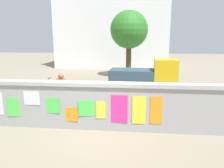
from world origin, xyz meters
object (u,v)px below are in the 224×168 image
object	(u,v)px
auto_rickshaw_truck	(147,76)
motorcycle	(156,103)
person_walking	(62,89)
bicycle_far	(91,96)
tree_roadside	(129,30)
bicycle_near	(59,88)

from	to	relation	value
auto_rickshaw_truck	motorcycle	bearing A→B (deg)	-87.04
person_walking	bicycle_far	bearing A→B (deg)	60.69
bicycle_far	tree_roadside	xyz separation A→B (m)	(1.50, 7.26, 3.18)
motorcycle	tree_roadside	world-z (taller)	tree_roadside
bicycle_near	tree_roadside	bearing A→B (deg)	59.06
motorcycle	person_walking	distance (m)	3.70
bicycle_far	bicycle_near	bearing A→B (deg)	144.66
bicycle_near	tree_roadside	size ratio (longest dim) A/B	0.34
bicycle_near	person_walking	world-z (taller)	person_walking
bicycle_near	person_walking	size ratio (longest dim) A/B	1.05
auto_rickshaw_truck	motorcycle	size ratio (longest dim) A/B	1.93
auto_rickshaw_truck	bicycle_near	xyz separation A→B (m)	(-4.64, -1.01, -0.54)
bicycle_near	tree_roadside	world-z (taller)	tree_roadside
bicycle_near	auto_rickshaw_truck	bearing A→B (deg)	12.31
motorcycle	bicycle_far	world-z (taller)	bicycle_far
bicycle_near	tree_roadside	distance (m)	7.51
auto_rickshaw_truck	bicycle_far	size ratio (longest dim) A/B	2.16
motorcycle	bicycle_near	distance (m)	5.49
bicycle_far	person_walking	size ratio (longest dim) A/B	1.05
motorcycle	bicycle_far	bearing A→B (deg)	156.97
motorcycle	bicycle_far	size ratio (longest dim) A/B	1.12
motorcycle	bicycle_near	bearing A→B (deg)	151.51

